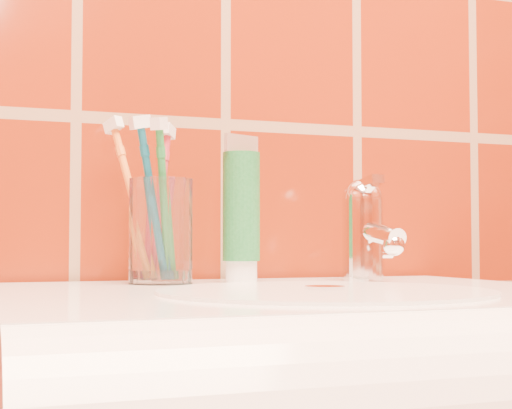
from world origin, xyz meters
name	(u,v)px	position (x,y,z in m)	size (l,w,h in m)	color
glass_tumbler	(161,231)	(-0.10, 1.11, 0.91)	(0.07, 0.07, 0.11)	white
toothpaste_tube	(241,213)	(-0.01, 1.10, 0.93)	(0.05, 0.04, 0.16)	white
faucet	(364,226)	(0.14, 1.09, 0.91)	(0.05, 0.11, 0.12)	white
toothbrush_0	(164,202)	(-0.10, 1.09, 0.94)	(0.04, 0.05, 0.18)	#1F7736
toothbrush_1	(160,203)	(-0.10, 1.13, 0.94)	(0.05, 0.06, 0.19)	#AD2533
toothbrush_2	(153,201)	(-0.12, 1.09, 0.94)	(0.05, 0.03, 0.19)	#0D5370
toothbrush_3	(133,200)	(-0.13, 1.13, 0.94)	(0.06, 0.08, 0.19)	orange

